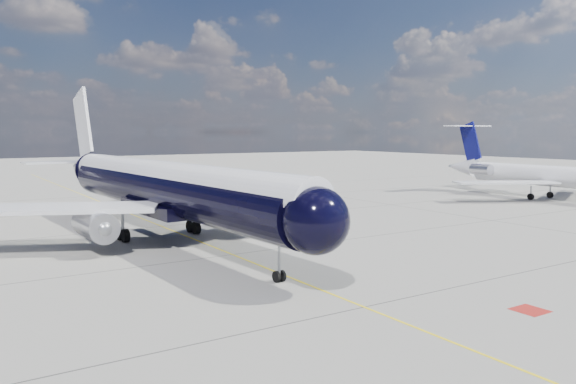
# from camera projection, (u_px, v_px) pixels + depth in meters

# --- Properties ---
(ground) EXTENTS (320.00, 320.00, 0.00)m
(ground) POSITION_uv_depth(u_px,v_px,m) (145.00, 220.00, 58.49)
(ground) COLOR gray
(ground) RESTS_ON ground
(taxiway_centerline) EXTENTS (0.16, 160.00, 0.01)m
(taxiway_centerline) POSITION_uv_depth(u_px,v_px,m) (162.00, 226.00, 54.31)
(taxiway_centerline) COLOR yellow
(taxiway_centerline) RESTS_ON ground
(red_marking) EXTENTS (1.60, 1.60, 0.01)m
(red_marking) POSITION_uv_depth(u_px,v_px,m) (530.00, 310.00, 28.70)
(red_marking) COLOR maroon
(red_marking) RESTS_ON ground
(main_airliner) EXTENTS (40.57, 49.44, 14.28)m
(main_airliner) POSITION_uv_depth(u_px,v_px,m) (159.00, 186.00, 48.18)
(main_airliner) COLOR black
(main_airliner) RESTS_ON ground
(regional_jet) EXTENTS (27.61, 31.69, 10.74)m
(regional_jet) POSITION_uv_depth(u_px,v_px,m) (535.00, 174.00, 77.14)
(regional_jet) COLOR white
(regional_jet) RESTS_ON ground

